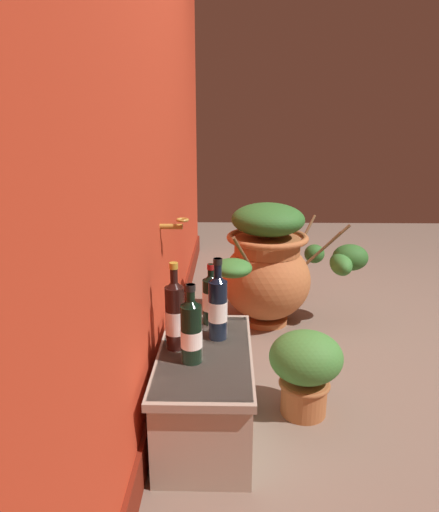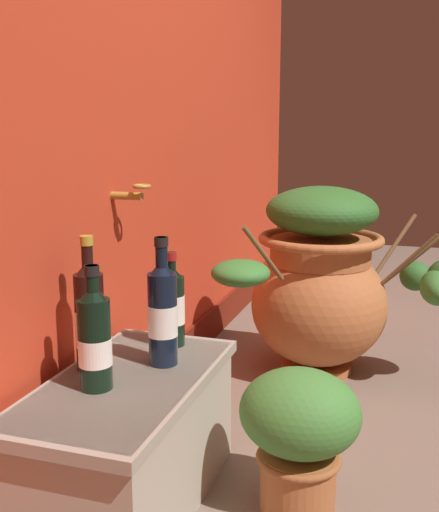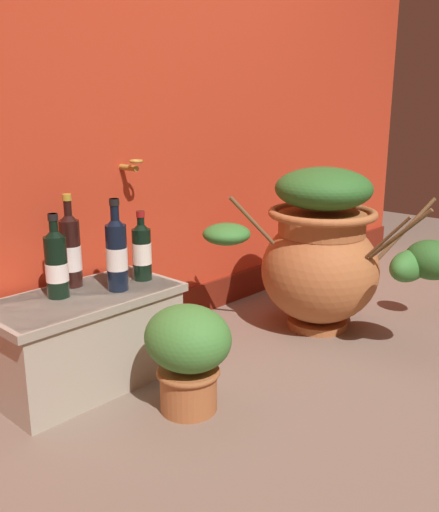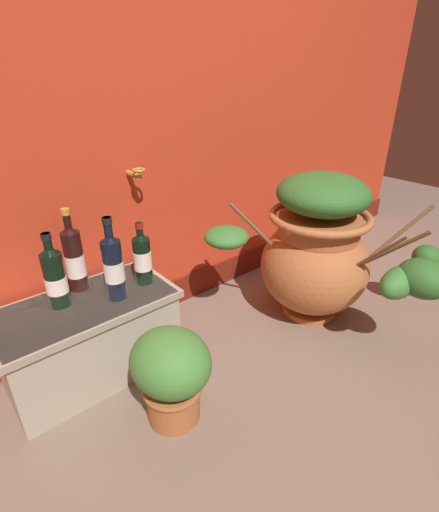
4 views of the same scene
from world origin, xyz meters
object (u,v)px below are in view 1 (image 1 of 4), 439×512
Objects in this scene: wine_bottle_back at (175,314)px; wine_bottle_left at (191,329)px; wine_bottle_right at (218,305)px; wine_bottle_middle at (211,297)px; terracotta_urn at (270,265)px; potted_shrub at (305,367)px.

wine_bottle_left is at bearing -145.82° from wine_bottle_back.
wine_bottle_right is at bearing -61.44° from wine_bottle_back.
wine_bottle_middle is at bearing -29.14° from wine_bottle_back.
wine_bottle_middle is 0.80× the size of wine_bottle_right.
wine_bottle_back reaches higher than wine_bottle_right.
wine_bottle_middle is at bearing 157.41° from terracotta_urn.
wine_bottle_middle is (0.34, -0.06, -0.01)m from wine_bottle_left.
wine_bottle_right is at bearing -25.36° from wine_bottle_left.
wine_bottle_right is 0.19m from wine_bottle_back.
wine_bottle_left is at bearing 170.17° from wine_bottle_middle.
wine_bottle_middle is 0.73× the size of potted_shrub.
wine_bottle_left is (-1.13, 0.39, 0.11)m from terracotta_urn.
wine_bottle_middle is 0.15m from wine_bottle_right.
wine_bottle_right is (-0.14, -0.03, 0.02)m from wine_bottle_middle.
terracotta_urn is at bearing -22.59° from wine_bottle_middle.
wine_bottle_middle is 0.50m from potted_shrub.
potted_shrub is (0.09, -0.53, -0.28)m from wine_bottle_back.
wine_bottle_right is at bearing 90.21° from potted_shrub.
wine_bottle_back is at bearing 99.65° from potted_shrub.
wine_bottle_back is 0.61m from potted_shrub.
terracotta_urn is 1.13m from wine_bottle_back.
potted_shrub is (0.20, -0.46, -0.27)m from wine_bottle_left.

